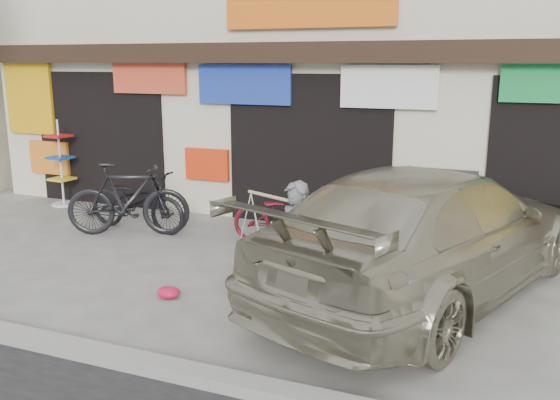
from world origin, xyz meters
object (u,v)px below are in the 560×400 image
at_px(bike_2, 288,216).
at_px(suv, 430,232).
at_px(bike_0, 137,201).
at_px(bike_1, 128,199).
at_px(display_rack, 61,171).
at_px(street_vendor, 295,251).

relative_size(bike_2, suv, 0.30).
relative_size(bike_0, suv, 0.33).
bearing_deg(suv, bike_1, 11.28).
height_order(bike_2, suv, suv).
bearing_deg(suv, display_rack, 4.79).
relative_size(street_vendor, suv, 0.31).
xyz_separation_m(street_vendor, bike_2, (-0.97, 2.28, -0.23)).
distance_m(bike_1, suv, 5.18).
bearing_deg(bike_2, bike_0, 88.78).
xyz_separation_m(bike_0, bike_2, (2.78, 0.13, -0.04)).
xyz_separation_m(bike_0, suv, (5.16, -1.07, 0.30)).
xyz_separation_m(bike_0, bike_1, (0.04, -0.30, 0.10)).
bearing_deg(street_vendor, bike_2, 137.55).
height_order(bike_2, display_rack, display_rack).
height_order(bike_1, display_rack, display_rack).
height_order(street_vendor, bike_2, street_vendor).
height_order(bike_1, bike_2, bike_1).
xyz_separation_m(street_vendor, display_rack, (-6.27, 3.13, -0.00)).
xyz_separation_m(street_vendor, bike_1, (-3.71, 1.84, -0.09)).
bearing_deg(display_rack, street_vendor, -26.55).
bearing_deg(street_vendor, bike_1, 178.04).
bearing_deg(bike_1, suv, -120.47).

